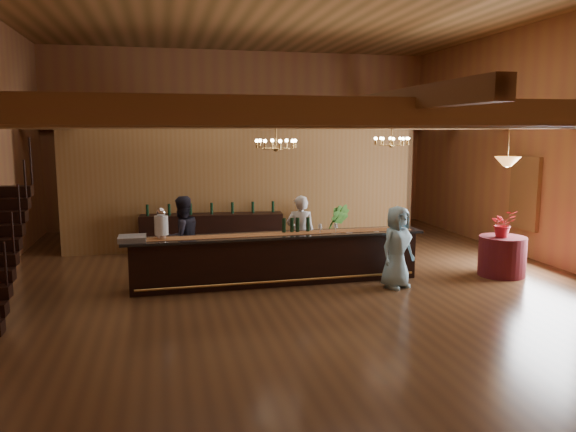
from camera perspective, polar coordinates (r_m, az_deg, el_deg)
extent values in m
plane|color=#472C1A|center=(11.51, 0.57, -6.58)|extent=(14.00, 14.00, 0.00)
cube|color=#955938|center=(17.99, -4.59, 7.71)|extent=(12.00, 0.10, 5.50)
cube|color=#955938|center=(4.59, 21.21, 4.84)|extent=(12.00, 0.10, 5.50)
cube|color=#955938|center=(13.79, 25.83, 6.65)|extent=(0.10, 14.00, 5.50)
cube|color=brown|center=(5.90, 13.21, 10.26)|extent=(11.90, 0.20, 0.28)
cube|color=brown|center=(8.22, 5.49, 9.89)|extent=(11.90, 0.20, 0.28)
cube|color=brown|center=(10.62, 1.23, 9.61)|extent=(11.90, 0.20, 0.28)
cube|color=brown|center=(13.06, -1.45, 9.41)|extent=(11.90, 0.20, 0.28)
cube|color=brown|center=(15.52, -3.28, 9.26)|extent=(11.90, 0.20, 0.28)
cube|color=brown|center=(17.79, -4.51, 9.16)|extent=(11.90, 0.20, 0.28)
cube|color=brown|center=(10.99, -23.24, 9.63)|extent=(0.18, 13.90, 0.22)
cube|color=brown|center=(11.11, 0.60, 10.29)|extent=(0.18, 13.90, 0.22)
cube|color=brown|center=(12.91, 20.71, 9.50)|extent=(0.18, 13.90, 0.22)
cube|color=brown|center=(15.49, -19.89, 2.84)|extent=(0.20, 0.20, 3.20)
cube|color=brown|center=(16.92, 12.01, 3.60)|extent=(0.20, 0.20, 3.20)
cube|color=brown|center=(14.53, -4.52, 2.78)|extent=(9.00, 0.18, 3.10)
cube|color=white|center=(14.63, 22.95, 2.17)|extent=(0.12, 1.05, 1.75)
cube|color=black|center=(11.49, -27.21, 1.10)|extent=(1.00, 0.28, 0.20)
cube|color=black|center=(11.74, -26.94, 2.24)|extent=(1.00, 0.28, 0.20)
cube|color=black|center=(16.87, -0.41, 0.19)|extent=(1.20, 0.60, 1.10)
cube|color=brown|center=(16.51, -10.64, -0.32)|extent=(1.00, 0.60, 1.00)
cube|color=black|center=(11.20, -1.09, -4.49)|extent=(5.71, 0.75, 0.95)
cube|color=black|center=(11.10, -1.10, -1.98)|extent=(6.00, 0.88, 0.05)
cube|color=maroon|center=(11.09, -1.10, -1.84)|extent=(5.61, 0.51, 0.01)
cylinder|color=#B58945|center=(10.92, -0.68, -6.63)|extent=(5.51, 0.18, 0.05)
cylinder|color=silver|center=(10.86, -12.71, -2.08)|extent=(0.18, 0.18, 0.08)
cylinder|color=silver|center=(10.83, -12.75, -0.94)|extent=(0.26, 0.26, 0.36)
sphere|color=silver|center=(10.79, -12.79, 0.37)|extent=(0.18, 0.18, 0.18)
cube|color=gray|center=(10.77, -15.55, -2.23)|extent=(0.50, 0.50, 0.10)
cube|color=brown|center=(11.79, 10.35, -0.64)|extent=(0.06, 0.06, 0.30)
cube|color=brown|center=(11.90, 11.59, -0.59)|extent=(0.06, 0.06, 0.30)
cylinder|color=brown|center=(11.84, 10.98, -0.48)|extent=(0.24, 0.24, 0.24)
cylinder|color=black|center=(11.22, -0.41, -0.97)|extent=(0.07, 0.07, 0.30)
cylinder|color=black|center=(11.26, 0.40, -0.94)|extent=(0.07, 0.07, 0.30)
cylinder|color=black|center=(11.29, 0.98, -0.91)|extent=(0.07, 0.07, 0.30)
cylinder|color=black|center=(11.34, 2.04, -0.87)|extent=(0.07, 0.07, 0.30)
cube|color=black|center=(14.13, -7.71, -1.76)|extent=(3.53, 0.86, 0.98)
cylinder|color=#4F1413|center=(12.64, 20.92, -3.83)|extent=(0.96, 0.96, 0.83)
cylinder|color=#B58945|center=(10.99, -1.22, 8.22)|extent=(0.02, 0.02, 0.52)
sphere|color=#B58945|center=(10.99, -1.22, 6.87)|extent=(0.12, 0.12, 0.12)
torus|color=#B58945|center=(10.99, -1.22, 7.39)|extent=(0.80, 0.80, 0.04)
cylinder|color=#B58945|center=(13.17, 10.50, 8.18)|extent=(0.02, 0.02, 0.50)
sphere|color=#B58945|center=(13.18, 10.47, 7.10)|extent=(0.12, 0.12, 0.12)
torus|color=#B58945|center=(13.18, 10.48, 7.53)|extent=(0.80, 0.80, 0.04)
cylinder|color=#B58945|center=(12.38, 21.51, 7.02)|extent=(0.02, 0.02, 0.80)
cone|color=orange|center=(12.39, 21.41, 5.18)|extent=(0.52, 0.52, 0.20)
imported|color=silver|center=(11.95, 1.28, -1.88)|extent=(0.70, 0.55, 1.68)
imported|color=#22202C|center=(11.66, -10.71, -2.19)|extent=(1.04, 0.97, 1.72)
imported|color=#8ABBCD|center=(11.04, 11.02, -3.12)|extent=(0.92, 0.78, 1.60)
imported|color=#30641F|center=(14.31, 4.90, -1.14)|extent=(0.77, 0.68, 1.20)
imported|color=#B21721|center=(12.45, 20.99, -0.75)|extent=(0.51, 0.44, 0.56)
imported|color=#B58945|center=(12.49, 20.91, -1.38)|extent=(0.16, 0.16, 0.28)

